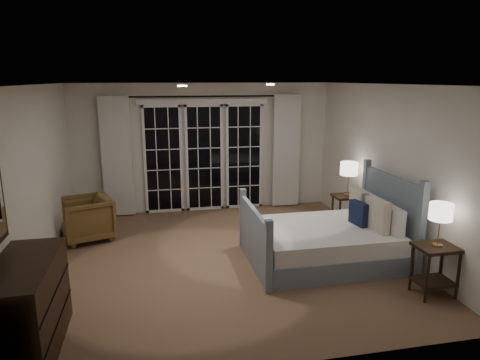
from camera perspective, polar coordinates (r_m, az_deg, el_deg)
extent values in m
plane|color=brown|center=(6.41, -1.84, -10.33)|extent=(5.00, 5.00, 0.00)
plane|color=silver|center=(5.87, -2.02, 12.61)|extent=(5.00, 5.00, 0.00)
cube|color=silver|center=(6.13, -25.64, -0.48)|extent=(0.02, 5.00, 2.50)
cube|color=silver|center=(6.89, 19.03, 1.52)|extent=(0.02, 5.00, 2.50)
cube|color=silver|center=(8.45, -4.83, 4.29)|extent=(5.00, 0.02, 2.50)
cube|color=silver|center=(3.68, 4.79, -7.82)|extent=(5.00, 0.02, 2.50)
cube|color=black|center=(8.40, -10.21, 2.69)|extent=(0.66, 0.02, 2.02)
cube|color=black|center=(8.46, -4.78, 2.92)|extent=(0.66, 0.02, 2.02)
cube|color=black|center=(8.59, 0.54, 3.13)|extent=(0.66, 0.02, 2.02)
cube|color=white|center=(8.31, -4.91, 10.38)|extent=(2.50, 0.04, 0.10)
cylinder|color=black|center=(8.25, -4.88, 11.06)|extent=(3.50, 0.03, 0.03)
cube|color=silver|center=(8.32, -16.08, 2.97)|extent=(0.55, 0.10, 2.25)
cube|color=silver|center=(8.70, 6.15, 3.86)|extent=(0.55, 0.10, 2.25)
cylinder|color=white|center=(6.63, 4.07, 12.59)|extent=(0.12, 0.12, 0.01)
cylinder|color=white|center=(5.40, -7.72, 12.33)|extent=(0.12, 0.12, 0.01)
cube|color=slate|center=(6.38, 10.95, -9.34)|extent=(1.92, 1.50, 0.28)
cube|color=white|center=(6.28, 11.06, -7.17)|extent=(1.86, 1.44, 0.23)
cube|color=slate|center=(6.67, 19.30, -4.57)|extent=(0.06, 1.50, 1.22)
cube|color=slate|center=(5.97, 1.89, -7.79)|extent=(0.06, 1.50, 0.84)
cube|color=white|center=(6.28, 19.27, -4.83)|extent=(0.14, 0.60, 0.36)
cube|color=white|center=(6.81, 16.54, -3.23)|extent=(0.14, 0.60, 0.36)
cube|color=beige|center=(6.22, 17.85, -4.46)|extent=(0.16, 0.46, 0.45)
cube|color=beige|center=(6.69, 15.52, -3.06)|extent=(0.16, 0.46, 0.45)
cube|color=#161D3D|center=(6.41, 15.50, -4.30)|extent=(0.15, 0.35, 0.34)
cube|color=black|center=(5.67, 24.79, -8.15)|extent=(0.49, 0.39, 0.04)
cube|color=black|center=(5.84, 24.36, -12.19)|extent=(0.45, 0.35, 0.03)
cylinder|color=black|center=(5.56, 23.68, -11.98)|extent=(0.04, 0.04, 0.61)
cylinder|color=black|center=(5.79, 27.07, -11.29)|extent=(0.04, 0.04, 0.61)
cylinder|color=black|center=(5.79, 21.88, -10.78)|extent=(0.04, 0.04, 0.61)
cylinder|color=black|center=(6.02, 25.21, -10.18)|extent=(0.04, 0.04, 0.61)
cube|color=black|center=(7.61, 14.14, -2.12)|extent=(0.47, 0.38, 0.04)
cube|color=black|center=(7.73, 13.96, -5.17)|extent=(0.44, 0.34, 0.03)
cylinder|color=black|center=(7.48, 13.13, -4.76)|extent=(0.04, 0.04, 0.59)
cylinder|color=black|center=(7.65, 15.85, -4.51)|extent=(0.04, 0.04, 0.59)
cylinder|color=black|center=(7.74, 12.20, -4.09)|extent=(0.04, 0.04, 0.59)
cylinder|color=black|center=(7.91, 14.84, -3.87)|extent=(0.04, 0.04, 0.59)
cylinder|color=#B68048|center=(5.66, 24.82, -7.87)|extent=(0.12, 0.12, 0.02)
cylinder|color=#B68048|center=(5.61, 24.98, -6.31)|extent=(0.02, 0.02, 0.31)
cylinder|color=white|center=(5.53, 25.23, -3.84)|extent=(0.27, 0.27, 0.20)
cylinder|color=#B68048|center=(7.60, 14.15, -1.90)|extent=(0.12, 0.12, 0.02)
cylinder|color=#B68048|center=(7.56, 14.23, -0.59)|extent=(0.02, 0.02, 0.34)
cylinder|color=white|center=(7.50, 14.35, 1.49)|extent=(0.30, 0.30, 0.22)
imported|color=brown|center=(7.42, -19.79, -4.87)|extent=(0.99, 0.97, 0.71)
cube|color=black|center=(4.68, -26.55, -15.07)|extent=(0.54, 1.29, 0.92)
cube|color=black|center=(4.69, -22.96, -16.81)|extent=(0.01, 1.27, 0.01)
cube|color=black|center=(4.55, -23.32, -13.50)|extent=(0.01, 1.27, 0.01)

